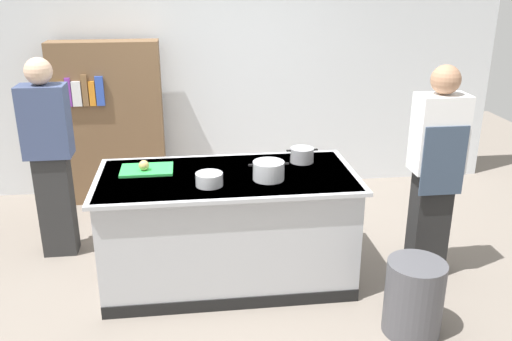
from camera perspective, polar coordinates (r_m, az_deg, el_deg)
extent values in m
plane|color=slate|center=(4.57, -2.85, -11.07)|extent=(10.00, 10.00, 0.00)
cube|color=silver|center=(6.06, -4.69, 11.91)|extent=(6.40, 0.12, 3.00)
cube|color=#B7BABF|center=(4.35, -2.95, -6.00)|extent=(1.90, 0.90, 0.90)
cube|color=#B7BABF|center=(4.18, -3.06, -0.64)|extent=(1.98, 0.98, 0.03)
cube|color=black|center=(4.16, -2.36, -13.72)|extent=(1.90, 0.01, 0.10)
cube|color=green|center=(4.33, -11.28, 0.08)|extent=(0.40, 0.28, 0.02)
sphere|color=tan|center=(4.28, -11.58, 0.53)|extent=(0.08, 0.08, 0.08)
cylinder|color=#B7BABF|center=(4.05, 1.32, -0.01)|extent=(0.23, 0.23, 0.14)
cube|color=black|center=(4.02, -0.54, 0.56)|extent=(0.04, 0.02, 0.01)
cube|color=black|center=(4.06, 3.17, 0.72)|extent=(0.04, 0.02, 0.01)
cylinder|color=#99999E|center=(4.44, 4.80, 1.62)|extent=(0.19, 0.19, 0.12)
cube|color=black|center=(4.41, 3.42, 2.07)|extent=(0.04, 0.02, 0.01)
cube|color=black|center=(4.45, 6.20, 2.17)|extent=(0.04, 0.02, 0.01)
cylinder|color=#B7BABF|center=(3.96, -4.88, -0.92)|extent=(0.20, 0.20, 0.09)
cylinder|color=#4C4C51|center=(3.98, 16.09, -12.57)|extent=(0.40, 0.40, 0.53)
cube|color=black|center=(4.64, 17.50, -5.23)|extent=(0.28, 0.20, 0.90)
cube|color=white|center=(4.38, 18.52, 3.67)|extent=(0.38, 0.24, 0.60)
sphere|color=#A87A5B|center=(4.29, 19.13, 8.92)|extent=(0.22, 0.22, 0.22)
cube|color=#38475B|center=(4.33, 18.95, 0.91)|extent=(0.34, 0.02, 0.54)
cube|color=#2A2A2A|center=(5.05, -20.02, -3.41)|extent=(0.28, 0.20, 0.90)
cube|color=#3D4A6F|center=(4.82, -21.08, 4.80)|extent=(0.38, 0.24, 0.60)
sphere|color=#D3AA8C|center=(4.74, -21.70, 9.58)|extent=(0.22, 0.22, 0.22)
cube|color=brown|center=(5.95, -14.95, 4.73)|extent=(1.10, 0.28, 1.70)
cube|color=yellow|center=(5.79, -19.65, 7.39)|extent=(0.09, 0.03, 0.23)
cube|color=purple|center=(5.77, -18.92, 7.70)|extent=(0.05, 0.03, 0.29)
cube|color=white|center=(5.76, -18.15, 7.57)|extent=(0.09, 0.03, 0.25)
cube|color=brown|center=(5.74, -17.36, 7.94)|extent=(0.06, 0.03, 0.31)
cube|color=orange|center=(5.74, -16.66, 7.66)|extent=(0.06, 0.03, 0.25)
cube|color=#3351B7|center=(5.72, -15.93, 7.95)|extent=(0.08, 0.03, 0.29)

